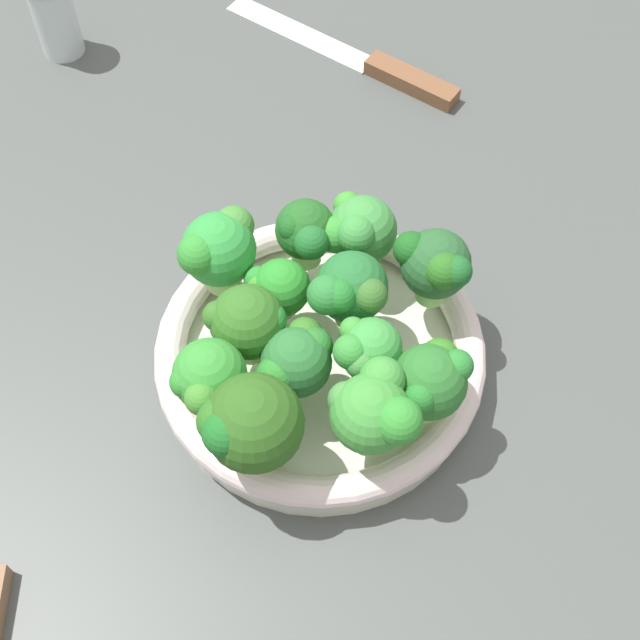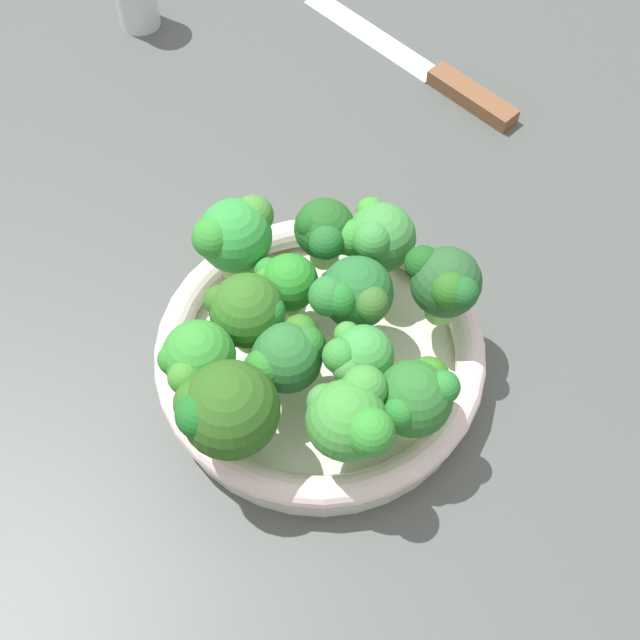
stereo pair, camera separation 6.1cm
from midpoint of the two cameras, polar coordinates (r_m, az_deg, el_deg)
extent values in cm
cube|color=#484E4B|center=(69.08, -5.08, -3.05)|extent=(130.00, 130.00, 2.50)
cylinder|color=silver|center=(66.35, -2.63, -3.10)|extent=(23.69, 23.69, 1.85)
torus|color=silver|center=(64.57, -2.70, -2.19)|extent=(24.68, 24.68, 2.26)
cylinder|color=#9ED374|center=(67.02, -3.53, 4.39)|extent=(2.32, 2.32, 2.18)
sphere|color=#215B21|center=(64.98, -3.65, 5.77)|extent=(4.61, 4.61, 4.61)
sphere|color=#1A561F|center=(64.11, -4.95, 5.94)|extent=(2.33, 2.33, 2.33)
sphere|color=#1E6329|center=(63.23, -3.34, 4.92)|extent=(2.61, 2.61, 2.61)
cylinder|color=#85C865|center=(64.94, 4.67, 1.98)|extent=(2.20, 2.20, 2.43)
sphere|color=#26592C|center=(62.59, 4.85, 3.49)|extent=(5.17, 5.17, 5.17)
sphere|color=#1C5D25|center=(60.65, 6.09, 2.97)|extent=(2.33, 2.33, 2.33)
sphere|color=#1A581C|center=(62.07, 3.21, 4.46)|extent=(2.64, 2.64, 2.64)
sphere|color=#27651E|center=(60.79, 5.26, 3.04)|extent=(2.73, 2.73, 2.73)
cylinder|color=#95D171|center=(60.70, -9.83, -5.19)|extent=(1.83, 1.83, 2.69)
sphere|color=#348D32|center=(58.11, -10.25, -3.83)|extent=(5.02, 5.02, 5.02)
sphere|color=#2B8229|center=(57.67, -11.82, -4.25)|extent=(2.17, 2.17, 2.17)
sphere|color=#3C832C|center=(56.53, -10.85, -5.31)|extent=(2.31, 2.31, 2.31)
cylinder|color=#81BB5A|center=(64.65, -5.44, 0.86)|extent=(1.81, 1.81, 1.62)
sphere|color=#298929|center=(62.84, -5.60, 1.97)|extent=(4.27, 4.27, 4.27)
sphere|color=#298430|center=(63.07, -6.93, 2.46)|extent=(1.95, 1.95, 1.95)
sphere|color=#3D8A2A|center=(62.71, -6.75, 2.02)|extent=(1.91, 1.91, 1.91)
cylinder|color=#99C76D|center=(66.38, -9.05, 2.86)|extent=(2.79, 2.79, 2.28)
sphere|color=green|center=(64.04, -9.39, 4.39)|extent=(5.54, 5.54, 5.54)
sphere|color=#3F8433|center=(64.23, -8.40, 5.91)|extent=(3.05, 3.05, 3.05)
sphere|color=#308B2F|center=(62.74, -10.75, 4.05)|extent=(3.12, 3.12, 3.12)
cylinder|color=#8FC364|center=(58.54, 0.18, -7.78)|extent=(1.98, 1.98, 2.69)
sphere|color=#3D8F38|center=(55.77, 0.18, -6.45)|extent=(5.30, 5.30, 5.30)
sphere|color=#318D2F|center=(54.22, 1.95, -6.90)|extent=(3.14, 3.14, 3.14)
sphere|color=#41843C|center=(55.77, -1.40, -5.51)|extent=(2.43, 2.43, 2.43)
sphere|color=#3D903A|center=(56.00, 0.99, -4.18)|extent=(3.06, 3.06, 3.06)
cylinder|color=#95D164|center=(61.15, -4.38, -4.17)|extent=(2.05, 2.05, 1.72)
sphere|color=#296A30|center=(59.01, -4.54, -3.03)|extent=(4.93, 4.93, 4.93)
sphere|color=#287A27|center=(58.22, -5.85, -3.96)|extent=(2.93, 2.93, 2.93)
sphere|color=#337123|center=(59.55, -3.94, -1.28)|extent=(2.64, 2.64, 2.64)
sphere|color=#276E28|center=(58.86, -3.40, -1.97)|extent=(2.73, 2.73, 2.73)
cylinder|color=#85CD61|center=(62.62, -7.38, -1.77)|extent=(2.22, 2.22, 2.32)
sphere|color=#2F6721|center=(60.18, -7.68, -0.35)|extent=(5.32, 5.32, 5.32)
sphere|color=#23792B|center=(59.53, -6.04, -0.26)|extent=(2.50, 2.50, 2.50)
sphere|color=#316623|center=(60.06, -9.62, 0.03)|extent=(2.17, 2.17, 2.17)
cylinder|color=#97C774|center=(67.21, 0.11, 4.38)|extent=(2.75, 2.75, 1.65)
sphere|color=#3D8C3E|center=(65.20, 0.12, 5.72)|extent=(5.28, 5.28, 5.28)
sphere|color=#348D32|center=(64.26, -1.72, 5.43)|extent=(2.77, 2.77, 2.77)
sphere|color=#3A8A3D|center=(63.27, -0.36, 5.47)|extent=(2.90, 2.90, 2.90)
sphere|color=green|center=(65.41, -0.85, 7.30)|extent=(2.22, 2.22, 2.22)
cylinder|color=#9EDA6A|center=(60.32, 4.02, -5.51)|extent=(2.72, 2.72, 1.81)
sphere|color=#296B2A|center=(58.03, 4.18, -4.33)|extent=(5.24, 5.24, 5.24)
sphere|color=#317821|center=(58.47, 4.90, -2.78)|extent=(2.81, 2.81, 2.81)
sphere|color=#247529|center=(56.33, 3.48, -5.36)|extent=(2.22, 2.22, 2.22)
sphere|color=#27792E|center=(57.40, 5.99, -3.26)|extent=(2.27, 2.27, 2.27)
cylinder|color=#96BD5A|center=(63.67, -0.71, 0.49)|extent=(2.30, 2.30, 2.32)
sphere|color=#236930|center=(61.30, -0.74, 1.95)|extent=(5.24, 5.24, 5.24)
sphere|color=#297632|center=(59.73, -2.38, 1.77)|extent=(2.85, 2.85, 2.85)
sphere|color=#217429|center=(59.29, -1.68, 1.37)|extent=(2.47, 2.47, 2.47)
sphere|color=#336627|center=(59.58, 0.40, 1.41)|extent=(2.50, 2.50, 2.50)
cylinder|color=#94C15E|center=(58.66, -7.15, -8.45)|extent=(2.36, 2.36, 2.66)
sphere|color=#2B5A1C|center=(55.56, -7.52, -6.98)|extent=(6.50, 6.50, 6.50)
sphere|color=#2A671E|center=(55.23, -9.68, -6.84)|extent=(3.16, 3.16, 3.16)
sphere|color=#1B6622|center=(54.48, -9.40, -7.57)|extent=(3.14, 3.14, 3.14)
cylinder|color=#9DC867|center=(60.96, 0.43, -3.36)|extent=(2.52, 2.52, 2.59)
sphere|color=green|center=(58.65, 0.45, -2.08)|extent=(4.22, 4.22, 4.22)
sphere|color=#42843F|center=(57.59, -0.34, -3.06)|extent=(2.21, 2.21, 2.21)
sphere|color=green|center=(58.52, -0.81, -0.89)|extent=(1.83, 1.83, 1.83)
sphere|color=#348A35|center=(57.56, -0.99, -2.34)|extent=(2.45, 2.45, 2.45)
cube|color=silver|center=(92.74, -3.32, 18.18)|extent=(9.40, 16.55, 0.40)
cube|color=brown|center=(86.61, 3.96, 15.26)|extent=(5.97, 9.65, 1.50)
cylinder|color=silver|center=(93.11, -18.89, 18.07)|extent=(4.12, 4.12, 7.44)
camera|label=1|loc=(0.03, -92.87, -4.45)|focal=48.77mm
camera|label=2|loc=(0.03, 87.13, 4.45)|focal=48.77mm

